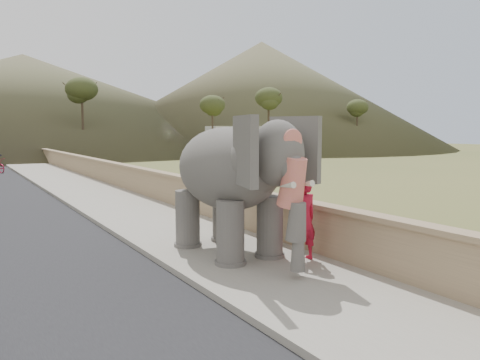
{
  "coord_description": "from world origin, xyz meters",
  "views": [
    {
      "loc": [
        -4.95,
        -7.88,
        2.76
      ],
      "look_at": [
        0.2,
        0.44,
        1.7
      ],
      "focal_mm": 35.0,
      "sensor_mm": 36.0,
      "label": 1
    }
  ],
  "objects": [
    {
      "name": "hill_right",
      "position": [
        36.0,
        52.0,
        8.0
      ],
      "size": [
        56.0,
        56.0,
        16.0
      ],
      "primitive_type": "cone",
      "color": "brown",
      "rests_on": "ground"
    },
    {
      "name": "bus_orange",
      "position": [
        33.18,
        33.03,
        1.55
      ],
      "size": [
        11.27,
        5.39,
        3.1
      ],
      "primitive_type": "cube",
      "rotation": [
        0.0,
        0.0,
        1.85
      ],
      "color": "gold",
      "rests_on": "ground"
    },
    {
      "name": "distant_car",
      "position": [
        17.59,
        33.17,
        0.72
      ],
      "size": [
        4.54,
        2.89,
        1.44
      ],
      "primitive_type": "imported",
      "rotation": [
        0.0,
        0.0,
        1.27
      ],
      "color": "silver",
      "rests_on": "ground"
    },
    {
      "name": "elephant_and_man",
      "position": [
        0.02,
        0.62,
        1.54
      ],
      "size": [
        2.32,
        3.96,
        2.81
      ],
      "color": "#67635D",
      "rests_on": "ground"
    },
    {
      "name": "hill_far",
      "position": [
        5.0,
        70.0,
        7.0
      ],
      "size": [
        80.0,
        80.0,
        14.0
      ],
      "primitive_type": "cone",
      "color": "brown",
      "rests_on": "ground"
    },
    {
      "name": "walkway",
      "position": [
        0.0,
        10.0,
        0.07
      ],
      "size": [
        3.0,
        120.0,
        0.15
      ],
      "primitive_type": "cube",
      "color": "#9E9687",
      "rests_on": "ground"
    },
    {
      "name": "parapet",
      "position": [
        1.65,
        10.0,
        0.55
      ],
      "size": [
        0.3,
        120.0,
        1.1
      ],
      "primitive_type": "cube",
      "color": "tan",
      "rests_on": "ground"
    },
    {
      "name": "bus_white",
      "position": [
        22.49,
        32.87,
        1.55
      ],
      "size": [
        11.11,
        3.01,
        3.1
      ],
      "primitive_type": "cube",
      "rotation": [
        0.0,
        0.0,
        1.52
      ],
      "color": "silver",
      "rests_on": "ground"
    },
    {
      "name": "cow",
      "position": [
        11.83,
        12.87,
        0.7
      ],
      "size": [
        1.78,
        1.56,
        1.39
      ],
      "primitive_type": "imported",
      "rotation": [
        0.0,
        0.0,
        0.96
      ],
      "color": "brown",
      "rests_on": "ground"
    },
    {
      "name": "ground",
      "position": [
        0.0,
        0.0,
        0.0
      ],
      "size": [
        160.0,
        160.0,
        0.0
      ],
      "primitive_type": "plane",
      "color": "olive",
      "rests_on": "ground"
    }
  ]
}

